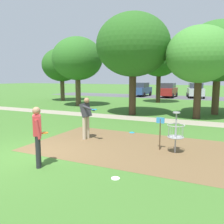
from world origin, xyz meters
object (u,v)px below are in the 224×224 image
player_foreground_watching (38,133)px  tree_near_right (218,52)px  player_throwing (86,115)px  parked_car_center_right (195,90)px  tree_near_left (77,59)px  tree_far_right (62,65)px  parked_car_leftmost (141,89)px  parked_car_center_left (168,90)px  disc_golf_basket (174,131)px  frisbee_near_basket (132,133)px  tree_mid_left (133,45)px  frisbee_by_tee (115,178)px  tree_far_left (159,60)px  tree_far_center (200,55)px

player_foreground_watching → tree_near_right: 13.71m
player_throwing → parked_car_center_right: bearing=85.8°
player_throwing → tree_near_left: tree_near_left is taller
tree_far_right → parked_car_leftmost: size_ratio=1.34×
player_throwing → parked_car_center_left: 22.71m
disc_golf_basket → parked_car_center_left: 23.51m
player_throwing → tree_near_left: (-6.78, 9.74, 3.16)m
frisbee_near_basket → tree_near_right: 9.28m
tree_mid_left → parked_car_center_left: 16.18m
disc_golf_basket → player_foreground_watching: size_ratio=0.81×
frisbee_by_tee → tree_mid_left: (-3.27, 9.97, 4.60)m
tree_near_left → tree_mid_left: (6.21, -2.79, 0.47)m
disc_golf_basket → tree_near_left: bearing=136.0°
disc_golf_basket → frisbee_near_basket: disc_golf_basket is taller
tree_near_left → tree_far_right: (-4.30, 3.43, -0.27)m
parked_car_center_left → disc_golf_basket: bearing=-77.4°
frisbee_by_tee → parked_car_center_right: (-0.96, 26.65, 0.91)m
player_throwing → tree_far_right: size_ratio=0.30×
player_foreground_watching → tree_far_left: 19.07m
parked_car_leftmost → tree_near_left: bearing=-96.4°
frisbee_near_basket → player_foreground_watching: bearing=-100.3°
parked_car_center_right → player_foreground_watching: bearing=-92.9°
player_foreground_watching → frisbee_by_tee: 2.51m
player_foreground_watching → frisbee_near_basket: bearing=79.7°
frisbee_by_tee → tree_far_left: size_ratio=0.04×
tree_near_left → parked_car_center_right: size_ratio=1.35×
tree_near_left → parked_car_center_right: bearing=58.5°
player_foreground_watching → parked_car_center_left: 25.94m
frisbee_by_tee → tree_mid_left: bearing=108.2°
frisbee_near_basket → tree_far_center: tree_far_center is taller
player_throwing → parked_car_leftmost: bearing=102.9°
player_throwing → tree_near_right: size_ratio=0.27×
tree_mid_left → tree_far_left: size_ratio=1.12×
parked_car_center_left → tree_near_right: bearing=-65.4°
disc_golf_basket → tree_near_left: 14.81m
frisbee_by_tee → tree_near_left: tree_near_left is taller
tree_far_left → parked_car_leftmost: 9.28m
parked_car_leftmost → disc_golf_basket: bearing=-69.2°
parked_car_center_left → tree_mid_left: bearing=-86.5°
player_throwing → parked_car_center_left: bearing=93.8°
tree_far_left → parked_car_center_left: (-0.53, 7.13, -3.34)m
tree_mid_left → tree_far_right: (-10.51, 6.22, -0.74)m
frisbee_by_tee → tree_near_right: tree_near_right is taller
disc_golf_basket → tree_far_left: (-4.58, 15.81, 3.51)m
tree_mid_left → parked_car_center_right: (2.32, 16.68, -3.69)m
player_foreground_watching → tree_near_right: tree_near_right is taller
tree_near_right → tree_near_left: bearing=178.6°
tree_far_left → parked_car_center_left: tree_far_left is taller
frisbee_near_basket → tree_near_right: tree_near_right is taller
disc_golf_basket → parked_car_leftmost: size_ratio=0.33×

